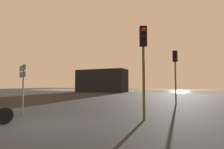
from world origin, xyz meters
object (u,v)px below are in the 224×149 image
(traffic_light_far_right, at_px, (175,67))
(direction_sign_post, at_px, (23,80))
(distant_building, at_px, (101,81))
(traffic_light_near_right, at_px, (143,54))

(traffic_light_far_right, xyz_separation_m, direction_sign_post, (-6.62, -8.88, -1.22))
(traffic_light_far_right, height_order, direction_sign_post, traffic_light_far_right)
(distant_building, xyz_separation_m, traffic_light_near_right, (15.62, -24.95, 0.57))
(traffic_light_far_right, distance_m, direction_sign_post, 11.14)
(distant_building, height_order, traffic_light_near_right, distant_building)
(distant_building, height_order, traffic_light_far_right, distant_building)
(distant_building, xyz_separation_m, traffic_light_far_right, (16.32, -17.54, 0.66))
(distant_building, height_order, direction_sign_post, distant_building)
(traffic_light_far_right, bearing_deg, distant_building, -25.27)
(distant_building, distance_m, direction_sign_post, 28.15)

